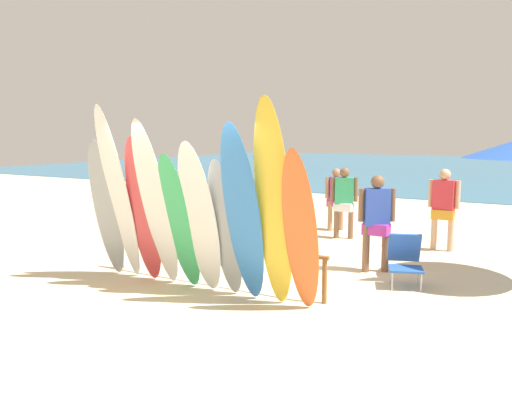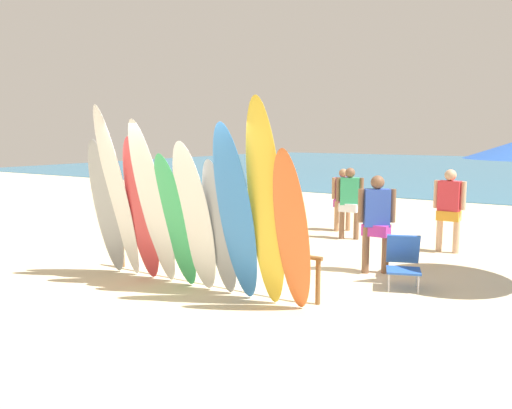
{
  "view_description": "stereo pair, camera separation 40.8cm",
  "coord_description": "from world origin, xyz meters",
  "px_view_note": "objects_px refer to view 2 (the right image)",
  "views": [
    {
      "loc": [
        4.77,
        -6.68,
        2.34
      ],
      "look_at": [
        0.0,
        1.38,
        1.1
      ],
      "focal_mm": 37.55,
      "sensor_mm": 36.0,
      "label": 1
    },
    {
      "loc": [
        5.11,
        -6.47,
        2.34
      ],
      "look_at": [
        0.0,
        1.38,
        1.1
      ],
      "focal_mm": 37.55,
      "sensor_mm": 36.0,
      "label": 2
    }
  ],
  "objects_px": {
    "surfboard_rack": "(208,249)",
    "surfboard_yellow_8": "(266,204)",
    "beachgoer_near_rack": "(449,205)",
    "beachgoer_photographing": "(377,217)",
    "surfboard_white_3": "(152,204)",
    "surfboard_orange_9": "(292,232)",
    "surfboard_white_5": "(195,218)",
    "surfboard_white_1": "(117,193)",
    "surfboard_grey_6": "(220,228)",
    "beachgoer_by_water": "(350,198)",
    "beachgoer_midbeach": "(284,185)",
    "beachgoer_strolling": "(343,195)",
    "surfboard_green_4": "(176,222)",
    "surfboard_blue_7": "(236,215)",
    "surfboard_grey_0": "(106,208)",
    "beach_chair_red": "(403,259)",
    "surfboard_red_2": "(141,209)"
  },
  "relations": [
    {
      "from": "surfboard_grey_0",
      "to": "beachgoer_midbeach",
      "type": "height_order",
      "value": "surfboard_grey_0"
    },
    {
      "from": "surfboard_yellow_8",
      "to": "beachgoer_strolling",
      "type": "relative_size",
      "value": 1.9
    },
    {
      "from": "surfboard_white_3",
      "to": "beach_chair_red",
      "type": "height_order",
      "value": "surfboard_white_3"
    },
    {
      "from": "surfboard_blue_7",
      "to": "surfboard_white_5",
      "type": "bearing_deg",
      "value": 173.77
    },
    {
      "from": "surfboard_rack",
      "to": "surfboard_grey_0",
      "type": "distance_m",
      "value": 1.88
    },
    {
      "from": "surfboard_rack",
      "to": "surfboard_red_2",
      "type": "bearing_deg",
      "value": -154.5
    },
    {
      "from": "surfboard_orange_9",
      "to": "beachgoer_strolling",
      "type": "relative_size",
      "value": 1.48
    },
    {
      "from": "surfboard_white_3",
      "to": "surfboard_orange_9",
      "type": "bearing_deg",
      "value": 3.8
    },
    {
      "from": "beachgoer_midbeach",
      "to": "surfboard_red_2",
      "type": "bearing_deg",
      "value": -105.74
    },
    {
      "from": "beachgoer_near_rack",
      "to": "beachgoer_photographing",
      "type": "height_order",
      "value": "beachgoer_photographing"
    },
    {
      "from": "surfboard_blue_7",
      "to": "surfboard_orange_9",
      "type": "height_order",
      "value": "surfboard_blue_7"
    },
    {
      "from": "surfboard_blue_7",
      "to": "surfboard_grey_0",
      "type": "bearing_deg",
      "value": 175.67
    },
    {
      "from": "surfboard_white_1",
      "to": "surfboard_blue_7",
      "type": "xyz_separation_m",
      "value": [
        2.35,
        -0.04,
        -0.15
      ]
    },
    {
      "from": "beachgoer_midbeach",
      "to": "beachgoer_by_water",
      "type": "height_order",
      "value": "beachgoer_midbeach"
    },
    {
      "from": "surfboard_blue_7",
      "to": "beachgoer_strolling",
      "type": "relative_size",
      "value": 1.71
    },
    {
      "from": "surfboard_rack",
      "to": "surfboard_orange_9",
      "type": "xyz_separation_m",
      "value": [
        1.8,
        -0.53,
        0.54
      ]
    },
    {
      "from": "surfboard_blue_7",
      "to": "beachgoer_strolling",
      "type": "height_order",
      "value": "surfboard_blue_7"
    },
    {
      "from": "surfboard_red_2",
      "to": "beachgoer_photographing",
      "type": "bearing_deg",
      "value": 38.52
    },
    {
      "from": "surfboard_green_4",
      "to": "surfboard_yellow_8",
      "type": "relative_size",
      "value": 0.75
    },
    {
      "from": "surfboard_blue_7",
      "to": "beachgoer_midbeach",
      "type": "bearing_deg",
      "value": 112.99
    },
    {
      "from": "surfboard_blue_7",
      "to": "beachgoer_near_rack",
      "type": "height_order",
      "value": "surfboard_blue_7"
    },
    {
      "from": "surfboard_red_2",
      "to": "beach_chair_red",
      "type": "xyz_separation_m",
      "value": [
        3.58,
        1.98,
        -0.74
      ]
    },
    {
      "from": "surfboard_rack",
      "to": "beachgoer_midbeach",
      "type": "height_order",
      "value": "beachgoer_midbeach"
    },
    {
      "from": "beachgoer_strolling",
      "to": "surfboard_rack",
      "type": "bearing_deg",
      "value": -138.27
    },
    {
      "from": "surfboard_red_2",
      "to": "surfboard_yellow_8",
      "type": "xyz_separation_m",
      "value": [
        2.36,
        -0.07,
        0.26
      ]
    },
    {
      "from": "surfboard_white_1",
      "to": "surfboard_grey_6",
      "type": "relative_size",
      "value": 1.4
    },
    {
      "from": "surfboard_white_5",
      "to": "surfboard_orange_9",
      "type": "xyz_separation_m",
      "value": [
        1.6,
        0.02,
        -0.04
      ]
    },
    {
      "from": "surfboard_grey_0",
      "to": "surfboard_green_4",
      "type": "relative_size",
      "value": 1.08
    },
    {
      "from": "beachgoer_by_water",
      "to": "beachgoer_midbeach",
      "type": "bearing_deg",
      "value": 130.46
    },
    {
      "from": "beachgoer_near_rack",
      "to": "surfboard_white_5",
      "type": "bearing_deg",
      "value": 67.88
    },
    {
      "from": "surfboard_white_5",
      "to": "beachgoer_near_rack",
      "type": "bearing_deg",
      "value": 63.46
    },
    {
      "from": "beachgoer_photographing",
      "to": "surfboard_green_4",
      "type": "bearing_deg",
      "value": 17.48
    },
    {
      "from": "surfboard_blue_7",
      "to": "beachgoer_photographing",
      "type": "distance_m",
      "value": 2.85
    },
    {
      "from": "surfboard_grey_0",
      "to": "beach_chair_red",
      "type": "distance_m",
      "value": 4.84
    },
    {
      "from": "beachgoer_midbeach",
      "to": "surfboard_rack",
      "type": "bearing_deg",
      "value": -96.7
    },
    {
      "from": "surfboard_white_5",
      "to": "surfboard_orange_9",
      "type": "relative_size",
      "value": 1.04
    },
    {
      "from": "surfboard_grey_6",
      "to": "beachgoer_midbeach",
      "type": "distance_m",
      "value": 7.19
    },
    {
      "from": "surfboard_grey_0",
      "to": "surfboard_white_3",
      "type": "height_order",
      "value": "surfboard_white_3"
    },
    {
      "from": "surfboard_orange_9",
      "to": "surfboard_white_3",
      "type": "bearing_deg",
      "value": -179.86
    },
    {
      "from": "beachgoer_near_rack",
      "to": "surfboard_rack",
      "type": "bearing_deg",
      "value": 63.13
    },
    {
      "from": "surfboard_yellow_8",
      "to": "beachgoer_strolling",
      "type": "height_order",
      "value": "surfboard_yellow_8"
    },
    {
      "from": "surfboard_yellow_8",
      "to": "beachgoer_strolling",
      "type": "xyz_separation_m",
      "value": [
        -1.52,
        5.94,
        -0.55
      ]
    },
    {
      "from": "beachgoer_by_water",
      "to": "beach_chair_red",
      "type": "bearing_deg",
      "value": -71.88
    },
    {
      "from": "surfboard_rack",
      "to": "surfboard_white_1",
      "type": "bearing_deg",
      "value": -157.6
    },
    {
      "from": "beachgoer_photographing",
      "to": "beachgoer_by_water",
      "type": "bearing_deg",
      "value": -90.22
    },
    {
      "from": "surfboard_rack",
      "to": "surfboard_yellow_8",
      "type": "xyz_separation_m",
      "value": [
        1.39,
        -0.53,
        0.86
      ]
    },
    {
      "from": "surfboard_green_4",
      "to": "surfboard_grey_6",
      "type": "bearing_deg",
      "value": 10.25
    },
    {
      "from": "beachgoer_midbeach",
      "to": "beachgoer_photographing",
      "type": "relative_size",
      "value": 0.98
    },
    {
      "from": "beach_chair_red",
      "to": "surfboard_grey_6",
      "type": "bearing_deg",
      "value": -156.5
    },
    {
      "from": "surfboard_white_1",
      "to": "beachgoer_strolling",
      "type": "relative_size",
      "value": 1.9
    }
  ]
}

